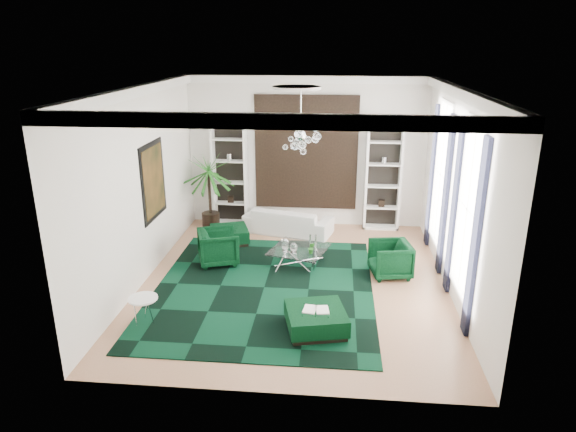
# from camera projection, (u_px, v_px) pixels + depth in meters

# --- Properties ---
(floor) EXTENTS (6.00, 7.00, 0.02)m
(floor) POSITION_uv_depth(u_px,v_px,m) (294.00, 281.00, 10.34)
(floor) COLOR tan
(floor) RESTS_ON ground
(ceiling) EXTENTS (6.00, 7.00, 0.02)m
(ceiling) POSITION_uv_depth(u_px,v_px,m) (295.00, 87.00, 9.10)
(ceiling) COLOR white
(ceiling) RESTS_ON ground
(wall_back) EXTENTS (6.00, 0.02, 3.80)m
(wall_back) POSITION_uv_depth(u_px,v_px,m) (306.00, 152.00, 13.03)
(wall_back) COLOR silver
(wall_back) RESTS_ON ground
(wall_front) EXTENTS (6.00, 0.02, 3.80)m
(wall_front) POSITION_uv_depth(u_px,v_px,m) (272.00, 267.00, 6.41)
(wall_front) COLOR silver
(wall_front) RESTS_ON ground
(wall_left) EXTENTS (0.02, 7.00, 3.80)m
(wall_left) POSITION_uv_depth(u_px,v_px,m) (141.00, 186.00, 9.99)
(wall_left) COLOR silver
(wall_left) RESTS_ON ground
(wall_right) EXTENTS (0.02, 7.00, 3.80)m
(wall_right) POSITION_uv_depth(u_px,v_px,m) (457.00, 194.00, 9.45)
(wall_right) COLOR silver
(wall_right) RESTS_ON ground
(crown_molding) EXTENTS (6.00, 7.00, 0.18)m
(crown_molding) POSITION_uv_depth(u_px,v_px,m) (295.00, 93.00, 9.14)
(crown_molding) COLOR white
(crown_molding) RESTS_ON ceiling
(ceiling_medallion) EXTENTS (0.90, 0.90, 0.05)m
(ceiling_medallion) POSITION_uv_depth(u_px,v_px,m) (297.00, 88.00, 9.40)
(ceiling_medallion) COLOR white
(ceiling_medallion) RESTS_ON ceiling
(tapestry) EXTENTS (2.50, 0.06, 2.80)m
(tapestry) POSITION_uv_depth(u_px,v_px,m) (306.00, 153.00, 12.98)
(tapestry) COLOR black
(tapestry) RESTS_ON wall_back
(shelving_left) EXTENTS (0.90, 0.38, 2.80)m
(shelving_left) POSITION_uv_depth(u_px,v_px,m) (230.00, 172.00, 13.17)
(shelving_left) COLOR white
(shelving_left) RESTS_ON floor
(shelving_right) EXTENTS (0.90, 0.38, 2.80)m
(shelving_right) POSITION_uv_depth(u_px,v_px,m) (383.00, 175.00, 12.83)
(shelving_right) COLOR white
(shelving_right) RESTS_ON floor
(painting) EXTENTS (0.04, 1.30, 1.60)m
(painting) POSITION_uv_depth(u_px,v_px,m) (154.00, 181.00, 10.57)
(painting) COLOR black
(painting) RESTS_ON wall_left
(window_near) EXTENTS (0.03, 1.10, 2.90)m
(window_near) POSITION_uv_depth(u_px,v_px,m) (468.00, 209.00, 8.60)
(window_near) COLOR white
(window_near) RESTS_ON wall_right
(curtain_near_a) EXTENTS (0.07, 0.30, 3.25)m
(curtain_near_a) POSITION_uv_depth(u_px,v_px,m) (476.00, 240.00, 7.95)
(curtain_near_a) COLOR black
(curtain_near_a) RESTS_ON floor
(curtain_near_b) EXTENTS (0.07, 0.30, 3.25)m
(curtain_near_b) POSITION_uv_depth(u_px,v_px,m) (454.00, 209.00, 9.42)
(curtain_near_b) COLOR black
(curtain_near_b) RESTS_ON floor
(window_far) EXTENTS (0.03, 1.10, 2.90)m
(window_far) POSITION_uv_depth(u_px,v_px,m) (441.00, 174.00, 10.87)
(window_far) COLOR white
(window_far) RESTS_ON wall_right
(curtain_far_a) EXTENTS (0.07, 0.30, 3.25)m
(curtain_far_a) POSITION_uv_depth(u_px,v_px,m) (445.00, 196.00, 10.21)
(curtain_far_a) COLOR black
(curtain_far_a) RESTS_ON floor
(curtain_far_b) EXTENTS (0.07, 0.30, 3.25)m
(curtain_far_b) POSITION_uv_depth(u_px,v_px,m) (432.00, 177.00, 11.68)
(curtain_far_b) COLOR black
(curtain_far_b) RESTS_ON floor
(rug) EXTENTS (4.20, 5.00, 0.02)m
(rug) POSITION_uv_depth(u_px,v_px,m) (264.00, 288.00, 10.02)
(rug) COLOR black
(rug) RESTS_ON floor
(sofa) EXTENTS (2.32, 1.39, 0.63)m
(sofa) POSITION_uv_depth(u_px,v_px,m) (288.00, 221.00, 12.84)
(sofa) COLOR silver
(sofa) RESTS_ON floor
(armchair_left) EXTENTS (1.05, 1.03, 0.75)m
(armchair_left) POSITION_uv_depth(u_px,v_px,m) (218.00, 247.00, 11.05)
(armchair_left) COLOR black
(armchair_left) RESTS_ON floor
(armchair_right) EXTENTS (0.92, 0.90, 0.72)m
(armchair_right) POSITION_uv_depth(u_px,v_px,m) (390.00, 259.00, 10.46)
(armchair_right) COLOR black
(armchair_right) RESTS_ON floor
(coffee_table) EXTENTS (1.38, 1.38, 0.38)m
(coffee_table) POSITION_uv_depth(u_px,v_px,m) (299.00, 257.00, 11.00)
(coffee_table) COLOR white
(coffee_table) RESTS_ON floor
(ottoman_side) EXTENTS (1.07, 1.07, 0.38)m
(ottoman_side) POSITION_uv_depth(u_px,v_px,m) (230.00, 235.00, 12.23)
(ottoman_side) COLOR black
(ottoman_side) RESTS_ON floor
(ottoman_front) EXTENTS (1.14, 1.14, 0.38)m
(ottoman_front) POSITION_uv_depth(u_px,v_px,m) (316.00, 320.00, 8.50)
(ottoman_front) COLOR black
(ottoman_front) RESTS_ON floor
(book) EXTENTS (0.43, 0.29, 0.03)m
(book) POSITION_uv_depth(u_px,v_px,m) (316.00, 309.00, 8.44)
(book) COLOR white
(book) RESTS_ON ottoman_front
(side_table) EXTENTS (0.66, 0.66, 0.48)m
(side_table) POSITION_uv_depth(u_px,v_px,m) (144.00, 311.00, 8.70)
(side_table) COLOR white
(side_table) RESTS_ON floor
(palm) EXTENTS (1.98, 1.98, 2.46)m
(palm) POSITION_uv_depth(u_px,v_px,m) (209.00, 182.00, 12.87)
(palm) COLOR #20631B
(palm) RESTS_ON floor
(chandelier) EXTENTS (0.91, 0.91, 0.78)m
(chandelier) POSITION_uv_depth(u_px,v_px,m) (301.00, 136.00, 9.89)
(chandelier) COLOR white
(chandelier) RESTS_ON ceiling
(table_plant) EXTENTS (0.17, 0.15, 0.25)m
(table_plant) POSITION_uv_depth(u_px,v_px,m) (311.00, 248.00, 10.66)
(table_plant) COLOR #20631B
(table_plant) RESTS_ON coffee_table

